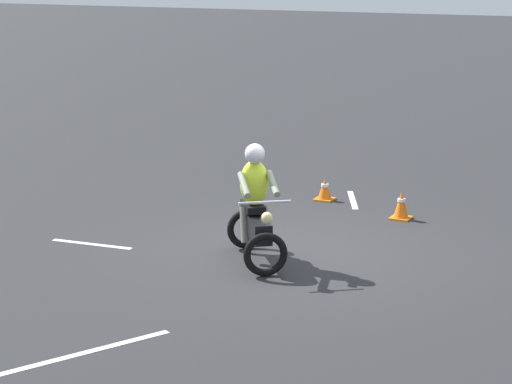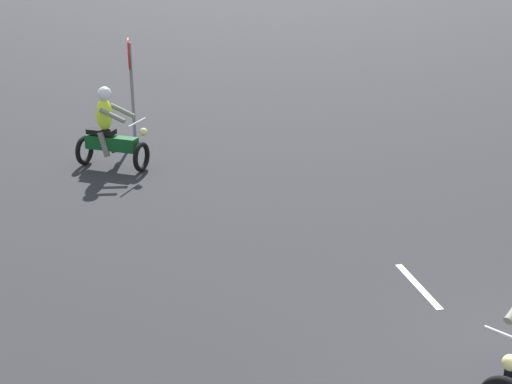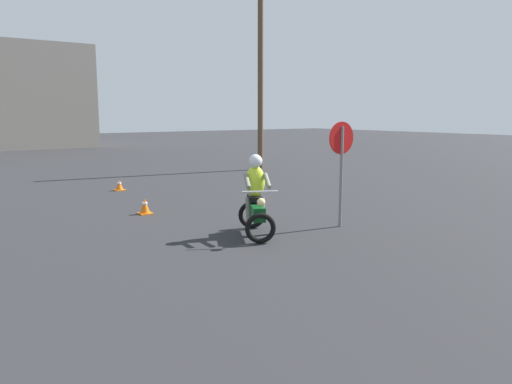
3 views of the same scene
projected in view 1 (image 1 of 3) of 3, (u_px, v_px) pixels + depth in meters
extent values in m
plane|color=#28282B|center=(292.00, 253.00, 14.29)|extent=(120.00, 120.00, 0.00)
torus|color=black|center=(265.00, 254.00, 13.20)|extent=(0.54, 0.44, 0.60)
torus|color=black|center=(247.00, 229.00, 14.44)|extent=(0.54, 0.44, 0.60)
cube|color=black|center=(256.00, 226.00, 13.77)|extent=(0.85, 1.02, 0.28)
cube|color=black|center=(253.00, 207.00, 13.93)|extent=(0.54, 0.60, 0.10)
cylinder|color=silver|center=(265.00, 202.00, 13.08)|extent=(0.58, 0.45, 0.04)
sphere|color=#F2E08C|center=(267.00, 218.00, 13.00)|extent=(0.22, 0.22, 0.16)
ellipsoid|color=#D8F233|center=(254.00, 183.00, 13.75)|extent=(0.49, 0.46, 0.64)
cylinder|color=slate|center=(244.00, 185.00, 13.41)|extent=(0.40, 0.49, 0.27)
cylinder|color=slate|center=(273.00, 184.00, 13.49)|extent=(0.40, 0.49, 0.27)
cylinder|color=slate|center=(245.00, 224.00, 13.84)|extent=(0.24, 0.27, 0.51)
cylinder|color=slate|center=(264.00, 223.00, 13.89)|extent=(0.24, 0.27, 0.51)
sphere|color=silver|center=(255.00, 154.00, 13.61)|extent=(0.39, 0.39, 0.28)
cube|color=orange|center=(401.00, 218.00, 16.15)|extent=(0.32, 0.32, 0.03)
cone|color=orange|center=(401.00, 204.00, 16.10)|extent=(0.24, 0.24, 0.43)
cylinder|color=white|center=(401.00, 200.00, 16.09)|extent=(0.13, 0.13, 0.05)
cube|color=orange|center=(325.00, 199.00, 17.40)|extent=(0.32, 0.32, 0.03)
cone|color=orange|center=(325.00, 188.00, 17.36)|extent=(0.24, 0.24, 0.36)
cylinder|color=white|center=(325.00, 185.00, 17.35)|extent=(0.13, 0.13, 0.05)
cube|color=silver|center=(92.00, 244.00, 14.73)|extent=(1.32, 0.20, 0.01)
cube|color=silver|center=(82.00, 353.00, 10.67)|extent=(1.08, 1.96, 0.01)
cube|color=silver|center=(353.00, 200.00, 17.40)|extent=(0.64, 1.25, 0.01)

